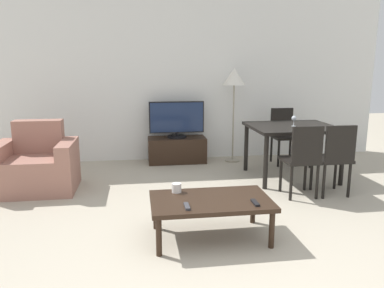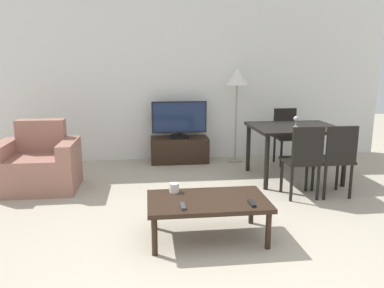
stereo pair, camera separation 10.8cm
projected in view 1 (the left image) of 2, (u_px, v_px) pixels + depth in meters
ground_plane at (225, 287)px, 2.69m from camera, size 18.00×18.00×0.00m
wall_back at (172, 78)px, 6.16m from camera, size 7.14×0.06×2.70m
armchair at (37, 166)px, 4.73m from camera, size 0.97×0.75×0.87m
tv_stand at (177, 150)px, 6.13m from camera, size 0.93×0.42×0.41m
tv at (177, 120)px, 6.02m from camera, size 0.88×0.31×0.59m
coffee_table at (211, 203)px, 3.40m from camera, size 1.09×0.65×0.38m
dining_table at (292, 132)px, 5.20m from camera, size 1.17×1.00×0.74m
dining_chair_near at (303, 157)px, 4.42m from camera, size 0.40×0.40×0.88m
dining_chair_far at (284, 133)px, 6.03m from camera, size 0.40×0.40×0.88m
dining_chair_near_right at (335, 156)px, 4.48m from camera, size 0.40×0.40×0.88m
floor_lamp at (234, 81)px, 5.95m from camera, size 0.36×0.36×1.52m
remote_primary at (187, 206)px, 3.18m from camera, size 0.04×0.15×0.02m
remote_secondary at (255, 203)px, 3.27m from camera, size 0.04×0.15×0.02m
cup_white_near at (177, 188)px, 3.56m from camera, size 0.09×0.09×0.09m
wine_glass_left at (294, 119)px, 5.10m from camera, size 0.07×0.07×0.15m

